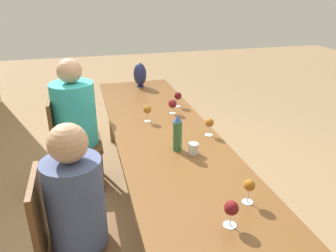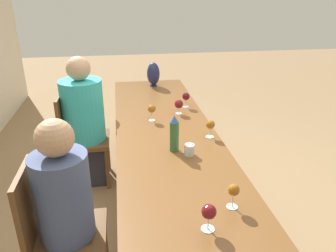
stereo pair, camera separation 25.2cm
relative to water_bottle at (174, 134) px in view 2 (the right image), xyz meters
name	(u,v)px [view 2 (the right image)]	position (x,y,z in m)	size (l,w,h in m)	color
ground_plane	(165,203)	(0.37, 0.01, -0.87)	(14.00, 14.00, 0.00)	#937551
dining_table	(165,137)	(0.37, 0.01, -0.20)	(3.02, 0.81, 0.74)	brown
water_bottle	(174,134)	(0.00, 0.00, 0.00)	(0.07, 0.07, 0.27)	#336638
water_tumbler	(189,150)	(-0.08, -0.09, -0.09)	(0.07, 0.07, 0.08)	silver
vase	(153,74)	(1.65, -0.03, 0.01)	(0.15, 0.15, 0.28)	#1E234C
wine_glass_0	(209,212)	(-0.85, -0.02, -0.03)	(0.07, 0.07, 0.14)	silver
wine_glass_1	(152,109)	(0.58, 0.10, -0.02)	(0.07, 0.07, 0.15)	silver
wine_glass_2	(186,97)	(0.88, -0.27, -0.03)	(0.07, 0.07, 0.14)	silver
wine_glass_3	(210,125)	(0.18, -0.32, -0.03)	(0.07, 0.07, 0.14)	silver
wine_glass_4	(179,104)	(0.72, -0.17, -0.04)	(0.08, 0.08, 0.13)	silver
wine_glass_5	(234,191)	(-0.70, -0.20, -0.03)	(0.06, 0.06, 0.14)	silver
chair_near	(56,230)	(-0.45, 0.79, -0.37)	(0.44, 0.44, 0.92)	brown
chair_far	(78,136)	(0.88, 0.79, -0.37)	(0.44, 0.44, 0.92)	brown
person_near	(67,208)	(-0.45, 0.70, -0.22)	(0.32, 0.32, 1.21)	#2D2D38
person_far	(86,119)	(0.88, 0.70, -0.20)	(0.39, 0.39, 1.27)	#2D2D38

